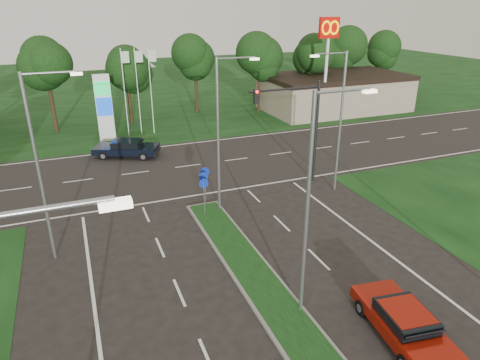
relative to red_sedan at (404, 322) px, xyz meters
name	(u,v)px	position (x,y,z in m)	size (l,w,h in m)	color
verge_far	(121,94)	(-3.61, 51.69, -0.68)	(160.00, 50.00, 0.02)	black
cross_road	(175,168)	(-3.61, 20.69, -0.68)	(160.00, 12.00, 0.02)	black
median_kerb	(308,349)	(-3.61, 0.69, -0.62)	(2.00, 26.00, 0.12)	slate
commercial_building	(335,93)	(18.39, 32.69, 1.32)	(16.00, 9.00, 4.00)	gray
streetlight_median_near	(313,197)	(-2.61, 2.69, 4.40)	(2.53, 0.22, 9.00)	gray
streetlight_median_far	(221,128)	(-2.61, 12.69, 4.40)	(2.53, 0.22, 9.00)	gray
streetlight_left_far	(42,160)	(-11.91, 10.69, 4.40)	(2.53, 0.22, 9.00)	gray
streetlight_right_far	(338,116)	(5.19, 12.69, 4.40)	(2.53, 0.22, 9.00)	gray
traffic_signal	(300,118)	(3.57, 14.69, 3.97)	(5.10, 0.42, 7.00)	black
median_signs	(204,183)	(-3.61, 13.09, 1.03)	(1.16, 1.76, 2.38)	gray
gas_pylon	(107,106)	(-7.40, 29.74, 2.51)	(5.80, 1.26, 8.00)	silver
mcdonalds_sign	(328,43)	(14.39, 28.66, 7.30)	(2.20, 0.47, 10.40)	silver
treeline_far	(135,54)	(-3.51, 36.62, 6.15)	(6.00, 6.00, 9.90)	black
red_sedan	(404,322)	(0.00, 0.00, 0.00)	(2.50, 4.84, 1.27)	maroon
navy_sedan	(127,148)	(-6.62, 24.68, 0.06)	(5.45, 3.99, 1.39)	black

